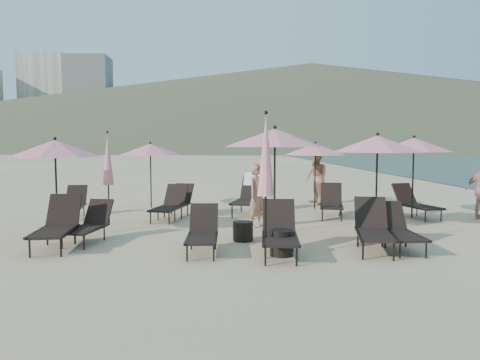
{
  "coord_description": "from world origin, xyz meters",
  "views": [
    {
      "loc": [
        -1.65,
        -9.25,
        2.09
      ],
      "look_at": [
        -1.05,
        3.5,
        1.1
      ],
      "focal_mm": 35.0,
      "sensor_mm": 36.0,
      "label": 1
    }
  ],
  "objects_px": {
    "lounger_4": "(373,227)",
    "lounger_8": "(176,202)",
    "lounger_9": "(249,195)",
    "umbrella_open_3": "(150,149)",
    "side_table_0": "(243,231)",
    "umbrella_open_1": "(275,138)",
    "umbrella_open_4": "(315,149)",
    "umbrella_open_5": "(414,145)",
    "lounger_2": "(203,231)",
    "umbrella_closed_0": "(266,156)",
    "lounger_3": "(280,231)",
    "umbrella_open_0": "(55,149)",
    "beachgoer_b": "(316,177)",
    "lounger_7": "(170,204)",
    "lounger_6": "(73,203)",
    "umbrella_closed_1": "(108,160)",
    "side_table_1": "(281,243)",
    "lounger_1": "(89,224)",
    "umbrella_open_2": "(377,144)",
    "lounger_0": "(57,224)",
    "lounger_5": "(399,229)",
    "lounger_11": "(415,202)",
    "lounger_10": "(331,202)"
  },
  "relations": [
    {
      "from": "lounger_4",
      "to": "lounger_8",
      "type": "xyz_separation_m",
      "value": [
        -4.24,
        4.5,
        -0.04
      ]
    },
    {
      "from": "lounger_9",
      "to": "umbrella_open_3",
      "type": "relative_size",
      "value": 0.93
    },
    {
      "from": "lounger_9",
      "to": "side_table_0",
      "type": "relative_size",
      "value": 4.6
    },
    {
      "from": "umbrella_open_1",
      "to": "umbrella_open_4",
      "type": "relative_size",
      "value": 1.16
    },
    {
      "from": "lounger_9",
      "to": "umbrella_open_5",
      "type": "bearing_deg",
      "value": 3.08
    },
    {
      "from": "lounger_2",
      "to": "umbrella_closed_0",
      "type": "relative_size",
      "value": 0.57
    },
    {
      "from": "umbrella_open_5",
      "to": "umbrella_closed_0",
      "type": "height_order",
      "value": "umbrella_closed_0"
    },
    {
      "from": "lounger_3",
      "to": "lounger_9",
      "type": "xyz_separation_m",
      "value": [
        -0.21,
        5.32,
        0.11
      ]
    },
    {
      "from": "umbrella_open_0",
      "to": "side_table_0",
      "type": "xyz_separation_m",
      "value": [
        4.18,
        -0.73,
        -1.78
      ]
    },
    {
      "from": "umbrella_open_4",
      "to": "beachgoer_b",
      "type": "distance_m",
      "value": 1.59
    },
    {
      "from": "umbrella_open_5",
      "to": "umbrella_closed_0",
      "type": "xyz_separation_m",
      "value": [
        -4.64,
        -4.52,
        -0.19
      ]
    },
    {
      "from": "lounger_8",
      "to": "lounger_7",
      "type": "bearing_deg",
      "value": -86.2
    },
    {
      "from": "lounger_6",
      "to": "side_table_0",
      "type": "xyz_separation_m",
      "value": [
        4.63,
        -3.41,
        -0.2
      ]
    },
    {
      "from": "umbrella_closed_1",
      "to": "beachgoer_b",
      "type": "relative_size",
      "value": 1.3
    },
    {
      "from": "umbrella_open_5",
      "to": "side_table_1",
      "type": "height_order",
      "value": "umbrella_open_5"
    },
    {
      "from": "lounger_6",
      "to": "side_table_1",
      "type": "xyz_separation_m",
      "value": [
        5.28,
        -4.78,
        -0.17
      ]
    },
    {
      "from": "lounger_2",
      "to": "lounger_9",
      "type": "distance_m",
      "value": 5.18
    },
    {
      "from": "umbrella_closed_1",
      "to": "lounger_4",
      "type": "bearing_deg",
      "value": -28.63
    },
    {
      "from": "lounger_3",
      "to": "umbrella_open_0",
      "type": "xyz_separation_m",
      "value": [
        -4.8,
        2.05,
        1.53
      ]
    },
    {
      "from": "lounger_4",
      "to": "umbrella_closed_0",
      "type": "relative_size",
      "value": 0.67
    },
    {
      "from": "lounger_1",
      "to": "lounger_6",
      "type": "bearing_deg",
      "value": 123.26
    },
    {
      "from": "lounger_7",
      "to": "umbrella_closed_0",
      "type": "bearing_deg",
      "value": -49.72
    },
    {
      "from": "lounger_4",
      "to": "umbrella_open_2",
      "type": "bearing_deg",
      "value": 81.94
    },
    {
      "from": "lounger_1",
      "to": "lounger_2",
      "type": "relative_size",
      "value": 1.03
    },
    {
      "from": "lounger_8",
      "to": "lounger_4",
      "type": "bearing_deg",
      "value": -29.88
    },
    {
      "from": "lounger_0",
      "to": "umbrella_open_1",
      "type": "bearing_deg",
      "value": 13.88
    },
    {
      "from": "umbrella_open_1",
      "to": "umbrella_closed_0",
      "type": "height_order",
      "value": "umbrella_closed_0"
    },
    {
      "from": "lounger_4",
      "to": "lounger_8",
      "type": "bearing_deg",
      "value": 145.41
    },
    {
      "from": "lounger_5",
      "to": "umbrella_closed_1",
      "type": "distance_m",
      "value": 7.23
    },
    {
      "from": "umbrella_open_4",
      "to": "umbrella_open_5",
      "type": "distance_m",
      "value": 3.04
    },
    {
      "from": "lounger_3",
      "to": "side_table_0",
      "type": "bearing_deg",
      "value": 120.69
    },
    {
      "from": "lounger_0",
      "to": "lounger_5",
      "type": "bearing_deg",
      "value": -7.91
    },
    {
      "from": "lounger_3",
      "to": "umbrella_open_4",
      "type": "xyz_separation_m",
      "value": [
        1.95,
        6.15,
        1.46
      ]
    },
    {
      "from": "lounger_3",
      "to": "lounger_5",
      "type": "distance_m",
      "value": 2.44
    },
    {
      "from": "lounger_9",
      "to": "umbrella_open_2",
      "type": "xyz_separation_m",
      "value": [
        2.85,
        -2.99,
        1.52
      ]
    },
    {
      "from": "lounger_8",
      "to": "lounger_11",
      "type": "relative_size",
      "value": 0.98
    },
    {
      "from": "lounger_4",
      "to": "umbrella_closed_0",
      "type": "xyz_separation_m",
      "value": [
        -2.18,
        -0.53,
        1.41
      ]
    },
    {
      "from": "lounger_3",
      "to": "lounger_6",
      "type": "distance_m",
      "value": 7.07
    },
    {
      "from": "lounger_5",
      "to": "lounger_6",
      "type": "xyz_separation_m",
      "value": [
        -7.67,
        4.39,
        -0.01
      ]
    },
    {
      "from": "lounger_4",
      "to": "beachgoer_b",
      "type": "relative_size",
      "value": 0.97
    },
    {
      "from": "beachgoer_b",
      "to": "lounger_2",
      "type": "bearing_deg",
      "value": -43.24
    },
    {
      "from": "umbrella_open_5",
      "to": "side_table_0",
      "type": "height_order",
      "value": "umbrella_open_5"
    },
    {
      "from": "lounger_6",
      "to": "lounger_7",
      "type": "relative_size",
      "value": 0.91
    },
    {
      "from": "lounger_3",
      "to": "lounger_10",
      "type": "relative_size",
      "value": 1.03
    },
    {
      "from": "lounger_0",
      "to": "lounger_10",
      "type": "distance_m",
      "value": 7.45
    },
    {
      "from": "lounger_0",
      "to": "umbrella_closed_1",
      "type": "xyz_separation_m",
      "value": [
        0.42,
        2.65,
        1.21
      ]
    },
    {
      "from": "lounger_1",
      "to": "umbrella_open_3",
      "type": "relative_size",
      "value": 0.73
    },
    {
      "from": "umbrella_open_0",
      "to": "umbrella_open_3",
      "type": "relative_size",
      "value": 1.04
    },
    {
      "from": "umbrella_open_4",
      "to": "side_table_0",
      "type": "relative_size",
      "value": 4.94
    },
    {
      "from": "lounger_3",
      "to": "lounger_1",
      "type": "bearing_deg",
      "value": 166.56
    }
  ]
}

